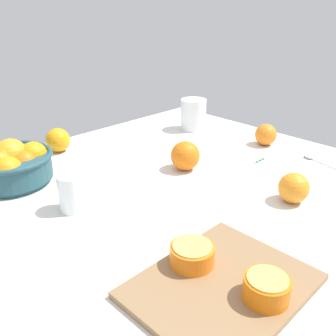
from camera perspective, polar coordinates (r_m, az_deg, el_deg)
name	(u,v)px	position (r cm, az deg, el deg)	size (l,w,h in cm)	color
ground_plane	(174,189)	(99.95, 0.84, -3.23)	(112.41, 102.39, 3.00)	silver
fruit_bowl	(10,164)	(106.35, -22.73, 0.53)	(22.18, 22.18, 11.54)	#234C56
juice_glass	(72,194)	(88.73, -14.27, -3.85)	(6.17, 6.17, 8.76)	white
second_glass	(193,117)	(140.28, 3.84, 7.76)	(9.28, 9.28, 11.19)	white
cutting_board	(222,286)	(66.99, 8.13, -17.20)	(29.62, 23.43, 1.25)	olive
orange_half_0	(192,254)	(68.91, 3.64, -12.88)	(8.03, 8.03, 3.86)	orange
orange_half_1	(266,288)	(63.92, 14.63, -17.14)	(7.41, 7.41, 4.08)	orange
loose_orange_0	(294,188)	(94.29, 18.44, -2.85)	(7.33, 7.33, 7.33)	orange
loose_orange_1	(185,156)	(106.34, 2.62, 1.86)	(8.27, 8.27, 8.27)	orange
loose_orange_2	(266,135)	(128.83, 14.53, 4.89)	(7.05, 7.05, 7.05)	orange
loose_orange_3	(58,140)	(124.14, -16.28, 4.07)	(7.55, 7.55, 7.55)	orange
spoon	(319,161)	(120.64, 21.84, 0.96)	(5.10, 16.33, 1.00)	silver
herb_sprig_0	(260,160)	(116.58, 13.72, 1.18)	(6.52, 0.89, 0.88)	#366E43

